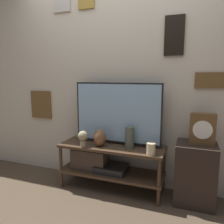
{
  "coord_description": "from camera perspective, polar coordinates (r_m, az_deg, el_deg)",
  "views": [
    {
      "loc": [
        0.84,
        -2.03,
        1.31
      ],
      "look_at": [
        0.01,
        0.24,
        0.92
      ],
      "focal_mm": 35.0,
      "sensor_mm": 36.0,
      "label": 1
    }
  ],
  "objects": [
    {
      "name": "ground_plane",
      "position": [
        2.56,
        -2.19,
        -21.62
      ],
      "size": [
        12.0,
        12.0,
        0.0
      ],
      "primitive_type": "plane",
      "color": "#4C3D2D"
    },
    {
      "name": "candle_jar",
      "position": [
        2.29,
        10.13,
        -9.44
      ],
      "size": [
        0.09,
        0.09,
        0.12
      ],
      "color": "beige",
      "rests_on": "media_console"
    },
    {
      "name": "vase_urn_stoneware",
      "position": [
        2.5,
        -3.2,
        -6.74
      ],
      "size": [
        0.14,
        0.15,
        0.19
      ],
      "color": "brown",
      "rests_on": "media_console"
    },
    {
      "name": "mantel_clock",
      "position": [
        2.36,
        22.53,
        -4.06
      ],
      "size": [
        0.24,
        0.11,
        0.32
      ],
      "color": "brown",
      "rests_on": "side_table"
    },
    {
      "name": "vase_tall_ceramic",
      "position": [
        2.44,
        4.6,
        -6.63
      ],
      "size": [
        0.1,
        0.1,
        0.24
      ],
      "color": "#4C5647",
      "rests_on": "media_console"
    },
    {
      "name": "media_console",
      "position": [
        2.64,
        -2.2,
        -12.55
      ],
      "size": [
        1.21,
        0.4,
        0.53
      ],
      "color": "#422D1E",
      "rests_on": "ground_plane"
    },
    {
      "name": "wall_back",
      "position": [
        2.65,
        1.72,
        10.17
      ],
      "size": [
        6.4,
        0.08,
        2.7
      ],
      "color": "beige",
      "rests_on": "ground_plane"
    },
    {
      "name": "side_table",
      "position": [
        2.5,
        20.87,
        -14.79
      ],
      "size": [
        0.4,
        0.35,
        0.64
      ],
      "color": "black",
      "rests_on": "ground_plane"
    },
    {
      "name": "decorative_bust",
      "position": [
        2.51,
        -7.61,
        -6.52
      ],
      "size": [
        0.11,
        0.11,
        0.18
      ],
      "color": "tan",
      "rests_on": "media_console"
    },
    {
      "name": "television",
      "position": [
        2.52,
        1.42,
        -0.29
      ],
      "size": [
        1.03,
        0.05,
        0.72
      ],
      "color": "black",
      "rests_on": "media_console"
    }
  ]
}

